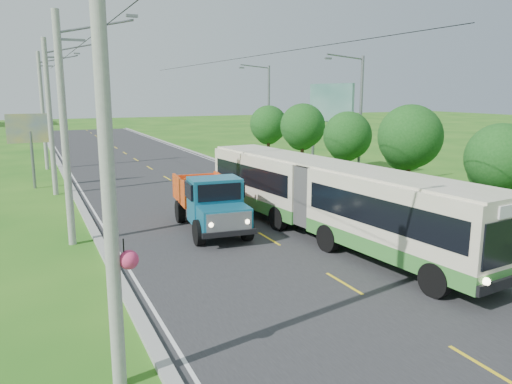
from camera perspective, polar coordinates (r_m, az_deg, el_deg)
ground at (r=18.23m, az=10.01°, el=-10.29°), size 240.00×240.00×0.00m
road at (r=35.84m, az=-8.46°, el=0.56°), size 14.00×120.00×0.02m
curb_left at (r=34.56m, az=-19.98°, el=-0.31°), size 0.40×120.00×0.15m
curb_right at (r=38.42m, az=1.82°, el=1.46°), size 0.30×120.00×0.10m
edge_line_left at (r=34.62m, az=-19.07°, el=-0.32°), size 0.12×120.00×0.00m
edge_line_right at (r=38.20m, az=1.15°, el=1.37°), size 0.12×120.00×0.00m
centre_dash at (r=18.22m, az=10.01°, el=-10.23°), size 0.12×2.20×0.00m
railing_right at (r=33.65m, az=7.70°, el=0.37°), size 0.04×40.00×0.60m
pole_nearest at (r=11.08m, az=-16.28°, el=1.86°), size 3.51×0.44×10.00m
pole_near at (r=22.93m, az=-20.99°, el=6.68°), size 3.51×0.32×10.00m
pole_mid at (r=34.89m, az=-22.44°, el=7.95°), size 3.51×0.32×10.00m
pole_far at (r=46.87m, az=-23.15°, el=8.57°), size 3.51×0.32×10.00m
tree_second at (r=25.53m, az=25.98°, el=3.14°), size 3.18×3.26×5.30m
tree_third at (r=29.61m, az=17.07°, el=5.69°), size 3.60×3.62×6.00m
tree_fourth at (r=34.33m, az=10.35°, el=6.05°), size 3.24×3.31×5.40m
tree_fifth at (r=39.35m, az=5.32°, el=7.24°), size 3.48×3.52×5.80m
tree_back at (r=44.65m, az=1.43°, el=7.52°), size 3.30×3.36×5.50m
streetlight_mid at (r=34.58m, az=11.64°, el=8.23°), size 3.02×0.20×9.07m
streetlight_far at (r=46.59m, az=1.29°, el=9.22°), size 3.02×0.20×9.07m
planter_near at (r=27.80m, az=17.62°, el=-2.44°), size 0.64×0.64×0.67m
planter_mid at (r=33.97m, az=8.55°, el=0.43°), size 0.64×0.64×0.67m
planter_far at (r=40.78m, az=2.39°, el=2.38°), size 0.64×0.64×0.67m
billboard_left at (r=37.93m, az=-24.39°, el=6.15°), size 3.00×0.20×5.20m
billboard_right at (r=40.43m, az=8.50°, el=9.39°), size 0.24×6.00×7.30m
bus at (r=23.08m, az=8.28°, el=-0.29°), size 4.67×17.87×3.41m
dump_truck at (r=24.34m, az=-5.27°, el=-0.80°), size 3.06×6.73×2.74m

